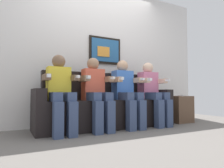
{
  "coord_description": "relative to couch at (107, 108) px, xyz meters",
  "views": [
    {
      "loc": [
        -1.47,
        -2.65,
        0.56
      ],
      "look_at": [
        0.0,
        0.15,
        0.7
      ],
      "focal_mm": 32.47,
      "sensor_mm": 36.0,
      "label": 1
    }
  ],
  "objects": [
    {
      "name": "couch",
      "position": [
        0.0,
        0.0,
        0.0
      ],
      "size": [
        2.29,
        0.58,
        0.9
      ],
      "color": "black",
      "rests_on": "ground_plane"
    },
    {
      "name": "back_wall_assembly",
      "position": [
        0.0,
        0.44,
        0.99
      ],
      "size": [
        4.69,
        0.1,
        2.6
      ],
      "color": "silver",
      "rests_on": "ground_plane"
    },
    {
      "name": "person_right_center",
      "position": [
        0.27,
        -0.17,
        0.29
      ],
      "size": [
        0.46,
        0.56,
        1.11
      ],
      "color": "#3F72CC",
      "rests_on": "ground_plane"
    },
    {
      "name": "side_table_right",
      "position": [
        1.49,
        -0.11,
        -0.06
      ],
      "size": [
        0.4,
        0.4,
        0.5
      ],
      "color": "brown",
      "rests_on": "ground_plane"
    },
    {
      "name": "ground_plane",
      "position": [
        0.0,
        -0.33,
        -0.31
      ],
      "size": [
        6.09,
        6.09,
        0.0
      ],
      "primitive_type": "plane",
      "color": "#66605B"
    },
    {
      "name": "spare_remote_on_table",
      "position": [
        1.53,
        -0.13,
        0.2
      ],
      "size": [
        0.04,
        0.13,
        0.02
      ],
      "primitive_type": "cube",
      "color": "white",
      "rests_on": "side_table_right"
    },
    {
      "name": "person_rightmost",
      "position": [
        0.8,
        -0.17,
        0.29
      ],
      "size": [
        0.46,
        0.56,
        1.11
      ],
      "color": "pink",
      "rests_on": "ground_plane"
    },
    {
      "name": "person_leftmost",
      "position": [
        -0.8,
        -0.17,
        0.29
      ],
      "size": [
        0.46,
        0.56,
        1.11
      ],
      "color": "yellow",
      "rests_on": "ground_plane"
    },
    {
      "name": "person_left_center",
      "position": [
        -0.27,
        -0.17,
        0.29
      ],
      "size": [
        0.46,
        0.56,
        1.11
      ],
      "color": "#D8593F",
      "rests_on": "ground_plane"
    }
  ]
}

